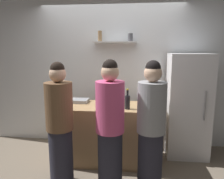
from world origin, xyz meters
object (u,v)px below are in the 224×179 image
(baking_pan, at_px, (78,101))
(person_pink_top, at_px, (110,129))
(water_bottle_plastic, at_px, (106,101))
(person_brown_jacket, at_px, (60,127))
(wine_bottle_dark_glass, at_px, (127,102))
(person_grey_hoodie, at_px, (151,129))
(utensil_holder, at_px, (117,102))
(refrigerator, at_px, (188,106))
(wine_bottle_pale_glass, at_px, (157,98))

(baking_pan, relative_size, person_pink_top, 0.21)
(water_bottle_plastic, xyz_separation_m, person_brown_jacket, (-0.51, -0.56, -0.21))
(wine_bottle_dark_glass, height_order, person_grey_hoodie, person_grey_hoodie)
(utensil_holder, bearing_deg, person_grey_hoodie, -55.85)
(utensil_holder, distance_m, water_bottle_plastic, 0.21)
(utensil_holder, height_order, wine_bottle_dark_glass, wine_bottle_dark_glass)
(person_grey_hoodie, bearing_deg, person_pink_top, 123.08)
(wine_bottle_dark_glass, height_order, person_pink_top, person_pink_top)
(baking_pan, height_order, person_grey_hoodie, person_grey_hoodie)
(person_brown_jacket, bearing_deg, baking_pan, 6.19)
(person_pink_top, bearing_deg, water_bottle_plastic, 179.02)
(refrigerator, xyz_separation_m, wine_bottle_pale_glass, (-0.52, -0.24, 0.18))
(refrigerator, distance_m, person_grey_hoodie, 1.22)
(refrigerator, distance_m, baking_pan, 1.79)
(baking_pan, relative_size, person_grey_hoodie, 0.21)
(utensil_holder, bearing_deg, wine_bottle_dark_glass, -44.28)
(wine_bottle_pale_glass, height_order, water_bottle_plastic, wine_bottle_pale_glass)
(refrigerator, relative_size, person_brown_jacket, 1.05)
(wine_bottle_dark_glass, bearing_deg, water_bottle_plastic, 175.29)
(baking_pan, distance_m, utensil_holder, 0.67)
(utensil_holder, bearing_deg, baking_pan, 166.46)
(baking_pan, bearing_deg, utensil_holder, -13.54)
(refrigerator, xyz_separation_m, person_pink_top, (-1.14, -1.09, -0.03))
(person_pink_top, bearing_deg, person_grey_hoodie, 83.31)
(refrigerator, relative_size, water_bottle_plastic, 6.95)
(person_pink_top, bearing_deg, refrigerator, 120.79)
(refrigerator, relative_size, baking_pan, 4.92)
(refrigerator, distance_m, utensil_holder, 1.18)
(wine_bottle_dark_glass, relative_size, water_bottle_plastic, 1.23)
(wine_bottle_dark_glass, relative_size, person_grey_hoodie, 0.18)
(wine_bottle_dark_glass, bearing_deg, person_grey_hoodie, -60.16)
(water_bottle_plastic, distance_m, person_brown_jacket, 0.79)
(wine_bottle_dark_glass, xyz_separation_m, person_pink_top, (-0.18, -0.59, -0.20))
(wine_bottle_pale_glass, xyz_separation_m, person_grey_hoodie, (-0.13, -0.79, -0.22))
(water_bottle_plastic, relative_size, person_pink_top, 0.15)
(utensil_holder, distance_m, wine_bottle_dark_glass, 0.24)
(baking_pan, distance_m, wine_bottle_dark_glass, 0.88)
(wine_bottle_dark_glass, distance_m, person_brown_jacket, 1.00)
(person_grey_hoodie, bearing_deg, wine_bottle_dark_glass, 56.66)
(person_brown_jacket, distance_m, person_pink_top, 0.64)
(refrigerator, distance_m, wine_bottle_pale_glass, 0.60)
(utensil_holder, distance_m, person_brown_jacket, 0.97)
(refrigerator, xyz_separation_m, baking_pan, (-1.77, -0.18, 0.08))
(wine_bottle_pale_glass, bearing_deg, utensil_holder, -170.67)
(refrigerator, distance_m, water_bottle_plastic, 1.36)
(wine_bottle_pale_glass, bearing_deg, person_brown_jacket, -147.74)
(wine_bottle_dark_glass, bearing_deg, person_pink_top, -107.09)
(baking_pan, relative_size, wine_bottle_pale_glass, 1.08)
(baking_pan, bearing_deg, water_bottle_plastic, -30.02)
(wine_bottle_pale_glass, bearing_deg, refrigerator, 24.96)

